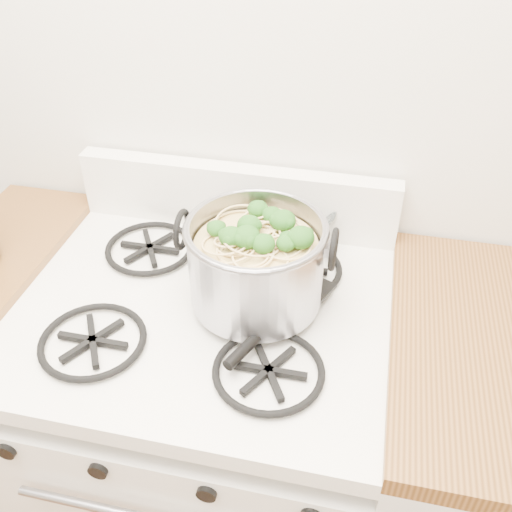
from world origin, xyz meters
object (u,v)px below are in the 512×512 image
(gas_range, at_px, (212,441))
(glass_bowl, at_px, (278,223))
(spatula, at_px, (305,289))
(stock_pot, at_px, (256,263))

(gas_range, height_order, glass_bowl, glass_bowl)
(gas_range, relative_size, spatula, 2.98)
(gas_range, bearing_deg, stock_pot, 15.17)
(gas_range, distance_m, stock_pot, 0.59)
(gas_range, xyz_separation_m, stock_pot, (0.11, 0.03, 0.57))
(gas_range, height_order, spatula, spatula)
(spatula, bearing_deg, stock_pot, -137.03)
(stock_pot, height_order, spatula, stock_pot)
(stock_pot, bearing_deg, glass_bowl, 90.37)
(stock_pot, bearing_deg, gas_range, -164.83)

